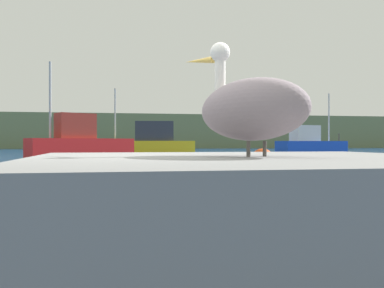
{
  "coord_description": "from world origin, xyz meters",
  "views": [
    {
      "loc": [
        -0.2,
        -3.94,
        1.0
      ],
      "look_at": [
        4.44,
        19.9,
        0.89
      ],
      "focal_mm": 40.84,
      "sensor_mm": 36.0,
      "label": 1
    }
  ],
  "objects_px": {
    "fishing_boat_yellow": "(148,143)",
    "mooring_buoy": "(262,160)",
    "pelican": "(250,108)",
    "fishing_boat_red": "(80,144)",
    "fishing_boat_blue": "(310,144)"
  },
  "relations": [
    {
      "from": "fishing_boat_yellow",
      "to": "mooring_buoy",
      "type": "relative_size",
      "value": 10.15
    },
    {
      "from": "fishing_boat_yellow",
      "to": "mooring_buoy",
      "type": "height_order",
      "value": "fishing_boat_yellow"
    },
    {
      "from": "fishing_boat_yellow",
      "to": "pelican",
      "type": "bearing_deg",
      "value": 93.17
    },
    {
      "from": "fishing_boat_red",
      "to": "mooring_buoy",
      "type": "distance_m",
      "value": 11.94
    },
    {
      "from": "fishing_boat_yellow",
      "to": "fishing_boat_red",
      "type": "height_order",
      "value": "fishing_boat_yellow"
    },
    {
      "from": "fishing_boat_blue",
      "to": "fishing_boat_red",
      "type": "xyz_separation_m",
      "value": [
        -19.13,
        -12.36,
        0.01
      ]
    },
    {
      "from": "pelican",
      "to": "fishing_boat_yellow",
      "type": "bearing_deg",
      "value": -30.56
    },
    {
      "from": "fishing_boat_yellow",
      "to": "fishing_boat_blue",
      "type": "bearing_deg",
      "value": -167.41
    },
    {
      "from": "fishing_boat_red",
      "to": "mooring_buoy",
      "type": "bearing_deg",
      "value": 95.72
    },
    {
      "from": "fishing_boat_blue",
      "to": "fishing_boat_red",
      "type": "bearing_deg",
      "value": -156.71
    },
    {
      "from": "fishing_boat_yellow",
      "to": "mooring_buoy",
      "type": "bearing_deg",
      "value": 102.08
    },
    {
      "from": "fishing_boat_blue",
      "to": "fishing_boat_red",
      "type": "relative_size",
      "value": 1.16
    },
    {
      "from": "pelican",
      "to": "fishing_boat_blue",
      "type": "height_order",
      "value": "fishing_boat_blue"
    },
    {
      "from": "pelican",
      "to": "fishing_boat_yellow",
      "type": "height_order",
      "value": "fishing_boat_yellow"
    },
    {
      "from": "fishing_boat_red",
      "to": "mooring_buoy",
      "type": "height_order",
      "value": "fishing_boat_red"
    }
  ]
}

